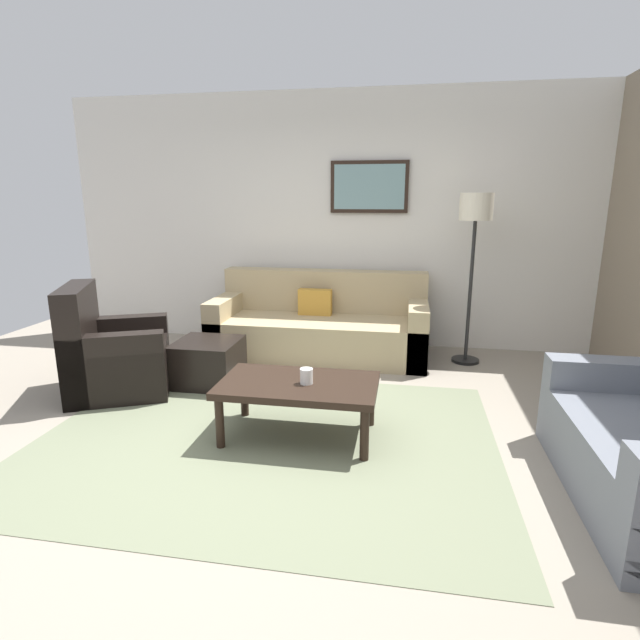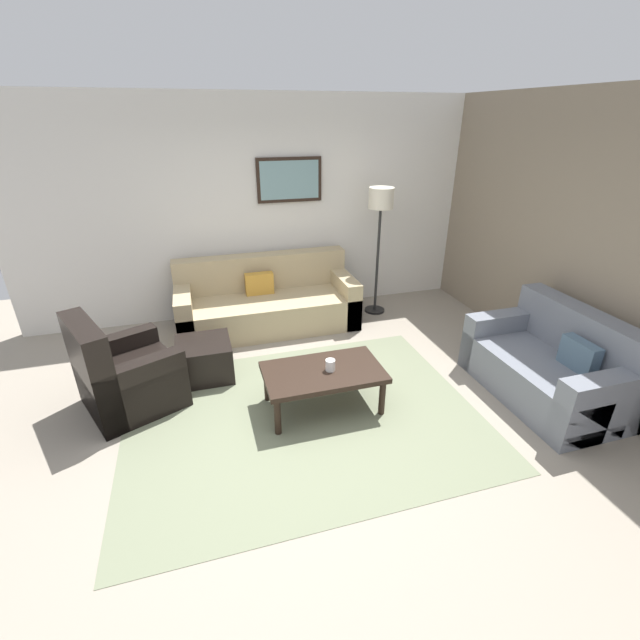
# 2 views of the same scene
# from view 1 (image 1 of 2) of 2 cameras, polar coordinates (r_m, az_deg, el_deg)

# --- Properties ---
(ground_plane) EXTENTS (8.00, 8.00, 0.00)m
(ground_plane) POSITION_cam_1_polar(r_m,az_deg,el_deg) (3.62, -6.27, -13.50)
(ground_plane) COLOR gray
(rear_partition) EXTENTS (6.00, 0.12, 2.80)m
(rear_partition) POSITION_cam_1_polar(r_m,az_deg,el_deg) (5.76, 0.68, 11.25)
(rear_partition) COLOR silver
(rear_partition) RESTS_ON ground_plane
(area_rug) EXTENTS (3.19, 2.45, 0.01)m
(area_rug) POSITION_cam_1_polar(r_m,az_deg,el_deg) (3.62, -6.27, -13.44)
(area_rug) COLOR slate
(area_rug) RESTS_ON ground_plane
(couch_main) EXTENTS (2.26, 0.95, 0.88)m
(couch_main) POSITION_cam_1_polar(r_m,az_deg,el_deg) (5.41, 0.11, -0.76)
(couch_main) COLOR tan
(couch_main) RESTS_ON ground_plane
(armchair_leather) EXTENTS (1.06, 1.06, 0.95)m
(armchair_leather) POSITION_cam_1_polar(r_m,az_deg,el_deg) (4.69, -23.00, -4.05)
(armchair_leather) COLOR black
(armchair_leather) RESTS_ON ground_plane
(ottoman) EXTENTS (0.56, 0.56, 0.40)m
(ottoman) POSITION_cam_1_polar(r_m,az_deg,el_deg) (4.66, -12.76, -4.75)
(ottoman) COLOR black
(ottoman) RESTS_ON ground_plane
(coffee_table) EXTENTS (1.10, 0.64, 0.41)m
(coffee_table) POSITION_cam_1_polar(r_m,az_deg,el_deg) (3.51, -2.49, -7.90)
(coffee_table) COLOR black
(coffee_table) RESTS_ON ground_plane
(cup) EXTENTS (0.09, 0.09, 0.11)m
(cup) POSITION_cam_1_polar(r_m,az_deg,el_deg) (3.44, -1.57, -6.47)
(cup) COLOR white
(cup) RESTS_ON coffee_table
(lamp_standing) EXTENTS (0.32, 0.32, 1.71)m
(lamp_standing) POSITION_cam_1_polar(r_m,az_deg,el_deg) (5.15, 17.41, 10.44)
(lamp_standing) COLOR black
(lamp_standing) RESTS_ON ground_plane
(framed_artwork) EXTENTS (0.85, 0.04, 0.55)m
(framed_artwork) POSITION_cam_1_polar(r_m,az_deg,el_deg) (5.61, 5.68, 15.00)
(framed_artwork) COLOR black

